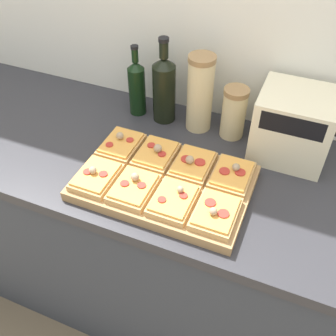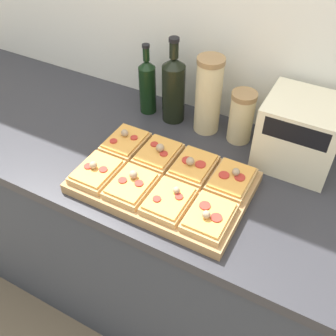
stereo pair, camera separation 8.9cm
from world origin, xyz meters
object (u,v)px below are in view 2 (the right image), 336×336
at_px(cutting_board, 163,182).
at_px(wine_bottle, 174,88).
at_px(olive_oil_bottle, 147,85).
at_px(grain_jar_short, 241,117).
at_px(toaster_oven, 300,133).
at_px(grain_jar_tall, 208,95).

xyz_separation_m(cutting_board, wine_bottle, (-0.14, 0.34, 0.11)).
distance_m(olive_oil_bottle, grain_jar_short, 0.37).
relative_size(olive_oil_bottle, toaster_oven, 1.04).
bearing_deg(toaster_oven, wine_bottle, 176.88).
relative_size(cutting_board, wine_bottle, 1.64).
bearing_deg(olive_oil_bottle, wine_bottle, 0.00).
bearing_deg(cutting_board, olive_oil_bottle, 126.85).
distance_m(wine_bottle, grain_jar_short, 0.26).
bearing_deg(wine_bottle, olive_oil_bottle, 180.00).
bearing_deg(grain_jar_tall, grain_jar_short, -0.00).
height_order(olive_oil_bottle, grain_jar_tall, grain_jar_tall).
height_order(wine_bottle, grain_jar_tall, wine_bottle).
height_order(cutting_board, grain_jar_tall, grain_jar_tall).
height_order(olive_oil_bottle, toaster_oven, olive_oil_bottle).
height_order(olive_oil_bottle, grain_jar_short, olive_oil_bottle).
relative_size(olive_oil_bottle, grain_jar_tall, 0.97).
bearing_deg(olive_oil_bottle, grain_jar_short, -0.00).
xyz_separation_m(cutting_board, olive_oil_bottle, (-0.25, 0.34, 0.09)).
height_order(grain_jar_short, toaster_oven, toaster_oven).
distance_m(olive_oil_bottle, grain_jar_tall, 0.25).
distance_m(cutting_board, olive_oil_bottle, 0.43).
xyz_separation_m(cutting_board, grain_jar_tall, (-0.01, 0.34, 0.12)).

